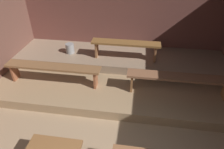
{
  "coord_description": "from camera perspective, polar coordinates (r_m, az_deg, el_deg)",
  "views": [
    {
      "loc": [
        0.54,
        -1.43,
        3.26
      ],
      "look_at": [
        -0.08,
        2.67,
        0.44
      ],
      "focal_mm": 32.03,
      "sensor_mm": 36.0,
      "label": 1
    }
  ],
  "objects": [
    {
      "name": "ground",
      "position": [
        4.92,
        0.03,
        -7.87
      ],
      "size": [
        6.77,
        5.16,
        0.08
      ],
      "primitive_type": "cube",
      "color": "#997D5E"
    },
    {
      "name": "wall_back",
      "position": [
        6.16,
        3.17,
        15.75
      ],
      "size": [
        6.77,
        0.06,
        2.62
      ],
      "primitive_type": "cube",
      "color": "brown",
      "rests_on": "ground"
    },
    {
      "name": "platform_lower",
      "position": [
        5.43,
        1.24,
        -1.15
      ],
      "size": [
        5.97,
        2.8,
        0.24
      ],
      "primitive_type": "cube",
      "color": "#987A58",
      "rests_on": "ground"
    },
    {
      "name": "platform_middle",
      "position": [
        5.9,
        2.17,
        4.7
      ],
      "size": [
        5.97,
        1.38,
        0.24
      ],
      "primitive_type": "cube",
      "color": "#8F775F",
      "rests_on": "platform_lower"
    },
    {
      "name": "bench_lower_left",
      "position": [
        5.06,
        -16.54,
        1.65
      ],
      "size": [
        2.35,
        0.32,
        0.49
      ],
      "color": "brown",
      "rests_on": "platform_lower"
    },
    {
      "name": "bench_lower_right",
      "position": [
        4.74,
        18.62,
        -1.24
      ],
      "size": [
        2.35,
        0.32,
        0.49
      ],
      "color": "brown",
      "rests_on": "platform_lower"
    },
    {
      "name": "bench_middle_center",
      "position": [
        5.48,
        3.92,
        8.37
      ],
      "size": [
        1.86,
        0.32,
        0.49
      ],
      "color": "brown",
      "rests_on": "platform_middle"
    },
    {
      "name": "pail_middle",
      "position": [
        6.0,
        -11.91,
        7.31
      ],
      "size": [
        0.24,
        0.24,
        0.29
      ],
      "primitive_type": "cylinder",
      "color": "gray",
      "rests_on": "platform_middle"
    }
  ]
}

